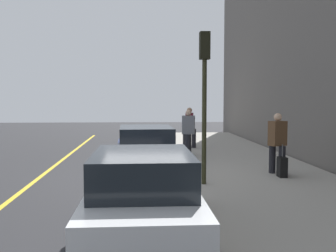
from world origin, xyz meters
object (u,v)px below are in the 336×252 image
rolling_suitcase (282,167)px  traffic_light_pole (204,81)px  parked_car_navy (146,150)px  pedestrian_burgundy_coat (189,126)px  pedestrian_brown_coat (277,142)px  pedestrian_grey_coat (188,131)px  parked_car_white (143,195)px

rolling_suitcase → traffic_light_pole: bearing=107.7°
parked_car_navy → traffic_light_pole: (-2.30, -1.50, 2.09)m
parked_car_navy → rolling_suitcase: size_ratio=4.70×
pedestrian_burgundy_coat → rolling_suitcase: 7.24m
traffic_light_pole → pedestrian_brown_coat: bearing=-63.0°
parked_car_navy → pedestrian_brown_coat: bearing=-105.7°
pedestrian_brown_coat → parked_car_navy: bearing=74.3°
pedestrian_grey_coat → pedestrian_burgundy_coat: bearing=-7.5°
pedestrian_burgundy_coat → traffic_light_pole: (-7.72, 0.52, 1.72)m
parked_car_white → pedestrian_burgundy_coat: (11.38, -2.13, 0.36)m
parked_car_navy → traffic_light_pole: size_ratio=1.11×
parked_car_white → pedestrian_grey_coat: (8.88, -1.80, 0.35)m
parked_car_white → rolling_suitcase: bearing=-42.0°
pedestrian_burgundy_coat → pedestrian_brown_coat: size_ratio=1.01×
parked_car_navy → pedestrian_burgundy_coat: pedestrian_burgundy_coat is taller
pedestrian_brown_coat → rolling_suitcase: size_ratio=1.94×
pedestrian_brown_coat → traffic_light_pole: traffic_light_pole is taller
parked_car_navy → pedestrian_grey_coat: (2.93, -1.70, 0.35)m
rolling_suitcase → pedestrian_burgundy_coat: bearing=14.8°
parked_car_white → traffic_light_pole: (3.66, -1.61, 2.09)m
parked_car_navy → pedestrian_grey_coat: 3.41m
parked_car_navy → rolling_suitcase: 4.18m
traffic_light_pole → parked_car_white: bearing=156.3°
pedestrian_grey_coat → rolling_suitcase: size_ratio=1.93×
parked_car_navy → pedestrian_burgundy_coat: bearing=-20.5°
pedestrian_brown_coat → pedestrian_grey_coat: size_ratio=1.01×
parked_car_navy → parked_car_white: bearing=179.0°
pedestrian_brown_coat → traffic_light_pole: (-1.21, 2.37, 1.73)m
rolling_suitcase → pedestrian_grey_coat: bearing=25.9°
parked_car_white → pedestrian_brown_coat: size_ratio=2.42×
parked_car_navy → pedestrian_brown_coat: size_ratio=2.43×
parked_car_white → pedestrian_brown_coat: 6.29m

